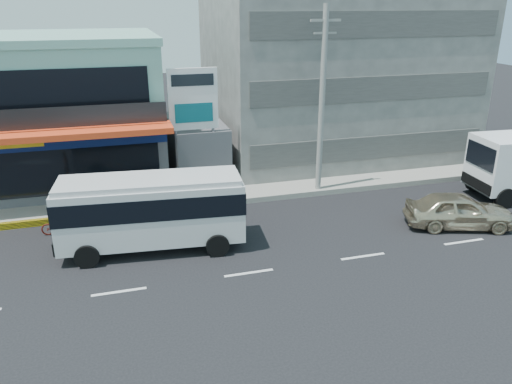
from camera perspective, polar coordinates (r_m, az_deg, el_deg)
The scene contains 11 objects.
ground at distance 20.05m, azimuth -0.82°, elevation -9.24°, with size 120.00×120.00×0.00m, color black.
sidewalk at distance 29.61m, azimuth 3.72°, elevation 1.34°, with size 70.00×5.00×0.30m, color gray.
shop_building at distance 31.48m, azimuth -22.26°, elevation 8.29°, with size 12.40×11.70×8.00m.
concrete_building at distance 35.01m, azimuth 8.91°, elevation 15.70°, with size 16.00×12.00×14.00m, color gray.
gap_structure at distance 30.25m, azimuth -6.81°, elevation 4.85°, with size 3.00×6.00×3.50m, color #4F4E54.
satellite_dish at distance 28.84m, azimuth -6.63°, elevation 7.80°, with size 1.50×1.50×0.15m, color slate.
billboard at distance 26.74m, azimuth -7.16°, elevation 9.70°, with size 2.60×0.18×6.90m.
utility_pole_near at distance 26.77m, azimuth 7.54°, elevation 10.18°, with size 1.60×0.30×10.00m.
minibus at distance 21.57m, azimuth -11.87°, elevation -1.71°, with size 7.95×3.30×3.24m.
sedan at distance 25.48m, azimuth 22.18°, elevation -1.94°, with size 1.98×4.93×1.68m, color beige.
motorcycle_rider at distance 24.62m, azimuth -21.53°, elevation -2.94°, with size 1.72×0.65×2.18m.
Camera 1 is at (-4.47, -16.73, 10.11)m, focal length 35.00 mm.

